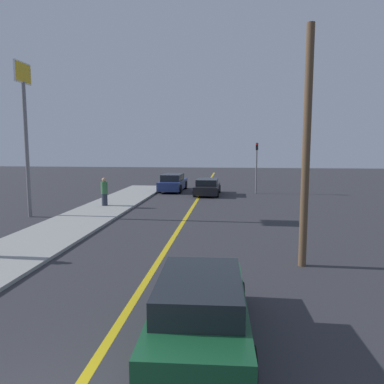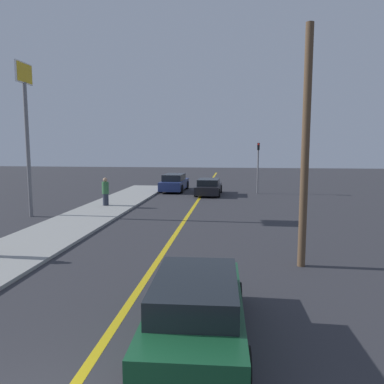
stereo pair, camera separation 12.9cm
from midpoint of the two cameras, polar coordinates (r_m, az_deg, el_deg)
road_center_line at (r=22.24m, az=-0.25°, el=-2.59°), size 0.20×60.00×0.01m
sidewalk_left at (r=20.35m, az=-15.79°, el=-3.62°), size 3.15×29.52×0.12m
car_near_right_lane at (r=7.45m, az=0.77°, el=-17.42°), size 1.96×4.47×1.35m
car_ahead_center at (r=28.54m, az=2.22°, el=0.76°), size 1.94×4.25×1.24m
car_far_distant at (r=30.94m, az=-3.05°, el=1.42°), size 1.97×4.79×1.42m
pedestrian_mid_group at (r=23.31m, az=-13.36°, el=0.04°), size 0.41×0.41×1.70m
traffic_light at (r=29.57m, az=9.68°, el=4.45°), size 0.18×0.40×3.95m
roadside_sign at (r=21.36m, az=-24.31°, el=11.06°), size 0.20×1.47×7.93m
utility_pole at (r=11.85m, az=16.72°, el=6.32°), size 0.24×0.24×7.29m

